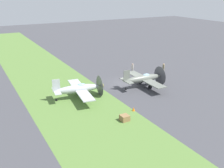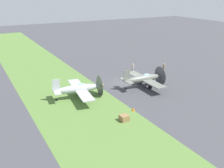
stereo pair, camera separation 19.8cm
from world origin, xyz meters
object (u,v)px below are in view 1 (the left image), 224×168
(airplane_wingman, at_px, (79,89))
(runway_marker_cone, at_px, (134,109))
(ground_crew_chief, at_px, (133,68))
(airplane_lead, at_px, (144,78))
(supply_crate, at_px, (125,118))
(ground_crew_mechanic, at_px, (164,68))

(airplane_wingman, xyz_separation_m, runway_marker_cone, (6.81, 4.09, -1.05))
(airplane_wingman, relative_size, runway_marker_cone, 19.43)
(ground_crew_chief, bearing_deg, runway_marker_cone, 43.76)
(airplane_wingman, bearing_deg, runway_marker_cone, 38.38)
(airplane_wingman, distance_m, ground_crew_chief, 13.34)
(ground_crew_chief, xyz_separation_m, runway_marker_cone, (12.53, -7.96, -0.69))
(airplane_lead, relative_size, supply_crate, 9.41)
(ground_crew_mechanic, height_order, runway_marker_cone, ground_crew_mechanic)
(airplane_lead, xyz_separation_m, airplane_wingman, (-0.59, -9.88, -0.00))
(ground_crew_chief, distance_m, ground_crew_mechanic, 5.27)
(airplane_wingman, distance_m, supply_crate, 8.69)
(airplane_wingman, height_order, supply_crate, airplane_wingman)
(ground_crew_chief, bearing_deg, airplane_lead, 57.16)
(supply_crate, height_order, runway_marker_cone, supply_crate)
(airplane_wingman, bearing_deg, ground_crew_chief, 122.76)
(airplane_lead, distance_m, ground_crew_mechanic, 7.94)
(ground_crew_chief, relative_size, runway_marker_cone, 3.93)
(ground_crew_mechanic, bearing_deg, airplane_lead, 148.22)
(ground_crew_chief, xyz_separation_m, ground_crew_mechanic, (2.37, 4.71, 0.00))
(airplane_lead, xyz_separation_m, ground_crew_chief, (-6.30, 2.17, -0.36))
(airplane_lead, xyz_separation_m, supply_crate, (7.84, -8.00, -0.95))
(airplane_wingman, bearing_deg, airplane_lead, 94.01)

